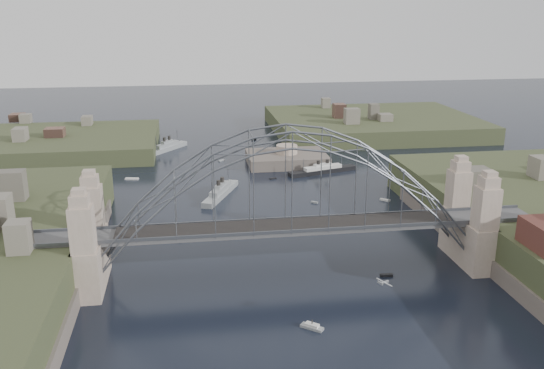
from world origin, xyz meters
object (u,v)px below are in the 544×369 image
at_px(fort_island, 287,165).
at_px(naval_cruiser_near, 221,192).
at_px(naval_cruiser_far, 167,148).
at_px(ocean_liner, 323,170).
at_px(bridge, 288,203).

bearing_deg(fort_island, naval_cruiser_near, -127.23).
bearing_deg(naval_cruiser_far, ocean_liner, -37.56).
xyz_separation_m(bridge, naval_cruiser_far, (-21.77, 91.22, -11.41)).
distance_m(naval_cruiser_near, naval_cruiser_far, 49.90).
bearing_deg(bridge, naval_cruiser_near, 101.05).
bearing_deg(fort_island, ocean_liner, -53.92).
relative_size(fort_island, naval_cruiser_far, 1.43).
height_order(bridge, fort_island, bridge).
bearing_deg(ocean_liner, bridge, -108.55).
height_order(fort_island, naval_cruiser_far, naval_cruiser_far).
height_order(bridge, naval_cruiser_near, bridge).
height_order(naval_cruiser_near, naval_cruiser_far, naval_cruiser_far).
bearing_deg(naval_cruiser_near, naval_cruiser_far, 105.52).
xyz_separation_m(naval_cruiser_far, ocean_liner, (41.64, -32.02, -0.17)).
distance_m(naval_cruiser_near, ocean_liner, 32.54).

